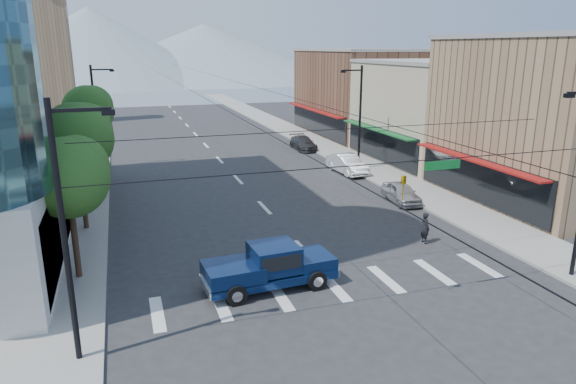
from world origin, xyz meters
name	(u,v)px	position (x,y,z in m)	size (l,w,h in m)	color
ground	(353,302)	(0.00, 0.00, 0.00)	(160.00, 160.00, 0.00)	#28282B
sidewalk_left	(91,148)	(-12.00, 40.00, 0.07)	(4.00, 120.00, 0.15)	gray
sidewalk_right	(302,136)	(12.00, 40.00, 0.07)	(4.00, 120.00, 0.15)	gray
shop_near	(557,121)	(20.00, 10.00, 5.50)	(12.00, 14.00, 11.00)	#8C6B4C
shop_mid	(439,112)	(20.00, 24.00, 4.50)	(12.00, 14.00, 9.00)	tan
shop_far	(364,93)	(20.00, 40.00, 5.00)	(12.00, 18.00, 10.00)	brown
clock_tower	(55,46)	(-16.50, 62.00, 10.64)	(4.80, 4.80, 20.40)	#8C6B4C
mountain_left	(91,45)	(-15.00, 150.00, 11.00)	(80.00, 80.00, 22.00)	gray
mountain_right	(204,52)	(20.00, 160.00, 9.00)	(90.00, 90.00, 18.00)	gray
tree_near	(71,175)	(-11.07, 6.10, 4.99)	(3.65, 3.64, 6.71)	black
tree_midnear	(79,136)	(-11.07, 13.10, 5.59)	(4.09, 4.09, 7.52)	black
tree_midfar	(86,129)	(-11.07, 20.10, 4.99)	(3.65, 3.64, 6.71)	black
tree_far	(90,109)	(-11.07, 27.10, 5.59)	(4.09, 4.09, 7.52)	black
signal_rig	(373,204)	(0.19, -1.00, 4.64)	(21.80, 0.20, 9.00)	black
lamp_pole_nw	(97,113)	(-10.67, 30.00, 4.94)	(2.00, 0.25, 9.00)	black
lamp_pole_ne	(359,114)	(10.67, 22.00, 4.94)	(2.00, 0.25, 9.00)	black
pickup_truck	(269,266)	(-3.01, 2.39, 1.05)	(6.10, 2.66, 2.02)	#081A40
pedestrian	(425,228)	(6.68, 5.00, 0.88)	(0.64, 0.42, 1.75)	black
parked_car_near	(401,193)	(9.40, 12.23, 0.69)	(1.63, 4.06, 1.38)	#9F9FA3
parked_car_mid	(347,164)	(9.40, 21.27, 0.81)	(1.72, 4.93, 1.63)	white
parked_car_far	(303,143)	(9.40, 32.39, 0.70)	(1.96, 4.82, 1.40)	#313134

